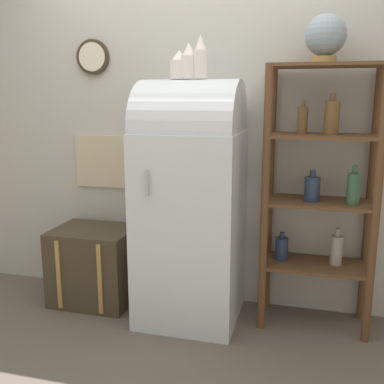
{
  "coord_description": "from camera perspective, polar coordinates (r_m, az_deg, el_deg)",
  "views": [
    {
      "loc": [
        0.74,
        -2.53,
        1.49
      ],
      "look_at": [
        0.01,
        0.24,
        0.88
      ],
      "focal_mm": 42.0,
      "sensor_mm": 36.0,
      "label": 1
    }
  ],
  "objects": [
    {
      "name": "vase_right",
      "position": [
        2.85,
        1.09,
        16.61
      ],
      "size": [
        0.08,
        0.08,
        0.26
      ],
      "color": "white",
      "rests_on": "refrigerator"
    },
    {
      "name": "vase_center",
      "position": [
        2.87,
        -0.43,
        16.15
      ],
      "size": [
        0.1,
        0.1,
        0.22
      ],
      "color": "white",
      "rests_on": "refrigerator"
    },
    {
      "name": "ground_plane",
      "position": [
        3.03,
        -1.4,
        -17.36
      ],
      "size": [
        12.0,
        12.0,
        0.0
      ],
      "primitive_type": "plane",
      "color": "#60564C"
    },
    {
      "name": "shelf_unit",
      "position": [
        2.93,
        15.93,
        0.88
      ],
      "size": [
        0.69,
        0.36,
        1.68
      ],
      "color": "brown",
      "rests_on": "ground_plane"
    },
    {
      "name": "globe",
      "position": [
        2.88,
        16.61,
        18.41
      ],
      "size": [
        0.24,
        0.24,
        0.28
      ],
      "color": "#AD8942",
      "rests_on": "shelf_unit"
    },
    {
      "name": "vase_left",
      "position": [
        2.9,
        -1.63,
        15.73
      ],
      "size": [
        0.11,
        0.11,
        0.18
      ],
      "color": "white",
      "rests_on": "refrigerator"
    },
    {
      "name": "refrigerator",
      "position": [
        2.94,
        -0.19,
        -0.77
      ],
      "size": [
        0.65,
        0.66,
        1.59
      ],
      "color": "silver",
      "rests_on": "ground_plane"
    },
    {
      "name": "suitcase_trunk",
      "position": [
        3.41,
        -12.29,
        -9.06
      ],
      "size": [
        0.57,
        0.46,
        0.55
      ],
      "color": "#423828",
      "rests_on": "ground_plane"
    },
    {
      "name": "wall_back",
      "position": [
        3.2,
        1.3,
        9.6
      ],
      "size": [
        7.0,
        0.09,
        2.7
      ],
      "color": "#B7B7AD",
      "rests_on": "ground_plane"
    }
  ]
}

